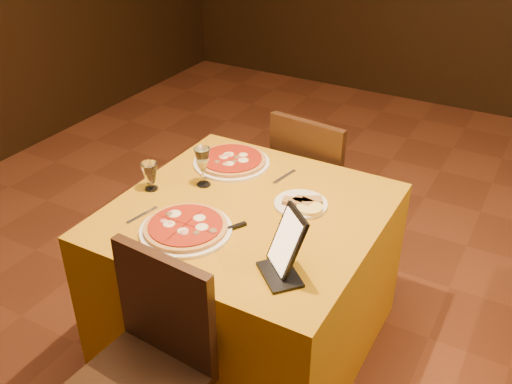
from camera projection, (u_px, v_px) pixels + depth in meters
The scene contains 12 objects.
floor at pixel (323, 370), 2.64m from camera, with size 6.00×7.00×0.01m, color #5E2D19.
main_table at pixel (249, 278), 2.62m from camera, with size 1.10×1.10×0.75m, color #B57B0B.
chair_main_far at pixel (321, 185), 3.19m from camera, with size 0.43×0.43×0.91m, color black, non-canonical shape.
pizza_near at pixel (186, 228), 2.28m from camera, with size 0.37×0.37×0.03m.
pizza_far at pixel (231, 161), 2.77m from camera, with size 0.37×0.37×0.03m.
cutlet_dish at pixel (301, 203), 2.44m from camera, with size 0.23×0.23×0.03m.
wine_glass at pixel (203, 167), 2.55m from camera, with size 0.07×0.07×0.19m, color #D6D97B, non-canonical shape.
water_glass at pixel (150, 177), 2.54m from camera, with size 0.06×0.06×0.13m, color white, non-canonical shape.
tablet at pixel (287, 241), 2.02m from camera, with size 0.16×0.01×0.24m, color black.
knife at pixel (218, 234), 2.27m from camera, with size 0.21×0.02×0.01m, color silver.
fork_near at pixel (142, 215), 2.38m from camera, with size 0.16×0.02×0.01m, color #A5A6AC.
fork_far at pixel (284, 177), 2.66m from camera, with size 0.16×0.02×0.01m, color #AFB1B6.
Camera 1 is at (0.63, -1.75, 2.06)m, focal length 40.00 mm.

